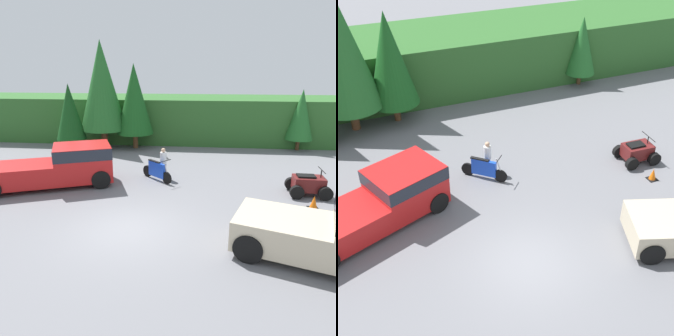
% 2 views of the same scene
% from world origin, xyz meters
% --- Properties ---
extents(ground_plane, '(80.00, 80.00, 0.00)m').
position_xyz_m(ground_plane, '(0.00, 0.00, 0.00)').
color(ground_plane, slate).
extents(hillside_backdrop, '(44.00, 6.00, 3.32)m').
position_xyz_m(hillside_backdrop, '(0.00, 16.00, 1.66)').
color(hillside_backdrop, '#2D6028').
rests_on(hillside_backdrop, ground_plane).
extents(tree_left, '(2.00, 2.00, 4.55)m').
position_xyz_m(tree_left, '(-6.38, 11.06, 2.68)').
color(tree_left, brown).
rests_on(tree_left, ground_plane).
extents(tree_mid_left, '(3.24, 3.24, 7.35)m').
position_xyz_m(tree_mid_left, '(-4.41, 12.20, 4.32)').
color(tree_mid_left, brown).
rests_on(tree_mid_left, ground_plane).
extents(tree_mid_right, '(2.57, 2.57, 5.84)m').
position_xyz_m(tree_mid_right, '(-2.20, 12.35, 3.44)').
color(tree_mid_right, brown).
rests_on(tree_mid_right, ground_plane).
extents(tree_right, '(1.84, 1.84, 4.17)m').
position_xyz_m(tree_right, '(9.19, 12.89, 2.45)').
color(tree_right, brown).
rests_on(tree_right, ground_plane).
extents(pickup_truck_red, '(6.31, 4.27, 1.95)m').
position_xyz_m(pickup_truck_red, '(-4.21, 4.26, 1.03)').
color(pickup_truck_red, red).
rests_on(pickup_truck_red, ground_plane).
extents(dirt_bike, '(1.66, 1.51, 1.20)m').
position_xyz_m(dirt_bike, '(0.29, 5.48, 0.49)').
color(dirt_bike, black).
rests_on(dirt_bike, ground_plane).
extents(quad_atv, '(1.85, 1.42, 1.23)m').
position_xyz_m(quad_atv, '(7.37, 4.16, 0.48)').
color(quad_atv, black).
rests_on(quad_atv, ground_plane).
extents(rider_person, '(0.47, 0.47, 1.61)m').
position_xyz_m(rider_person, '(0.59, 5.81, 0.88)').
color(rider_person, navy).
rests_on(rider_person, ground_plane).
extents(traffic_cone, '(0.42, 0.42, 0.55)m').
position_xyz_m(traffic_cone, '(7.17, 2.62, 0.25)').
color(traffic_cone, black).
rests_on(traffic_cone, ground_plane).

